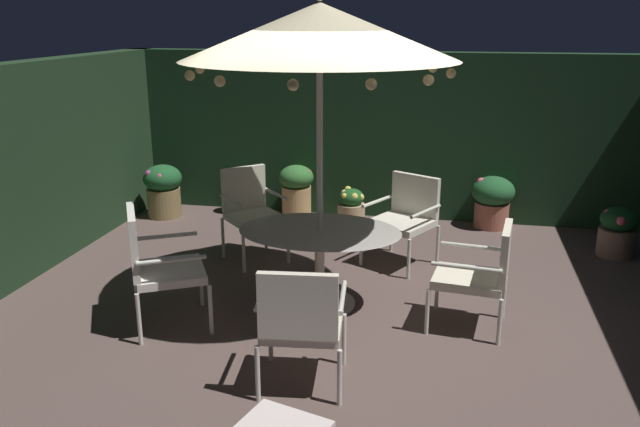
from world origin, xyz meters
name	(u,v)px	position (x,y,z in m)	size (l,w,h in m)	color
ground_plane	(345,309)	(0.00, 0.00, -0.01)	(7.14, 6.44, 0.02)	brown
hedge_backdrop_rear	(384,135)	(0.00, 3.07, 1.08)	(7.14, 0.30, 2.17)	#19341D
hedge_backdrop_left	(4,177)	(-3.42, 0.00, 1.08)	(0.30, 6.44, 2.17)	#1D341E
patio_dining_table	(320,248)	(-0.25, 0.03, 0.56)	(1.50, 1.11, 0.75)	beige
patio_umbrella	(320,32)	(-0.25, 0.03, 2.48)	(2.37, 2.37, 2.79)	silver
patio_chair_north	(156,261)	(-1.54, -0.68, 0.61)	(0.85, 0.86, 1.07)	silver
patio_chair_northeast	(301,319)	(-0.09, -1.42, 0.56)	(0.67, 0.65, 0.98)	silver
patio_chair_east	(482,270)	(1.20, -0.16, 0.53)	(0.69, 0.63, 0.94)	silver
patio_chair_southeast	(406,214)	(0.44, 1.31, 0.55)	(0.85, 0.84, 0.95)	silver
patio_chair_south	(250,207)	(-1.25, 1.09, 0.59)	(0.79, 0.79, 1.01)	silver
potted_plant_right_near	(163,189)	(-2.87, 2.35, 0.38)	(0.51, 0.51, 0.71)	olive
potted_plant_left_near	(617,231)	(2.77, 1.97, 0.29)	(0.40, 0.42, 0.57)	#826152
potted_plant_back_right	(351,207)	(-0.33, 2.47, 0.24)	(0.36, 0.36, 0.49)	tan
potted_plant_front_corner	(236,194)	(-1.97, 2.72, 0.26)	(0.32, 0.32, 0.51)	#B26441
potted_plant_right_far	(296,189)	(-1.12, 2.71, 0.38)	(0.46, 0.46, 0.70)	tan
potted_plant_back_center	(492,199)	(1.44, 2.76, 0.37)	(0.54, 0.54, 0.66)	#A75E4A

